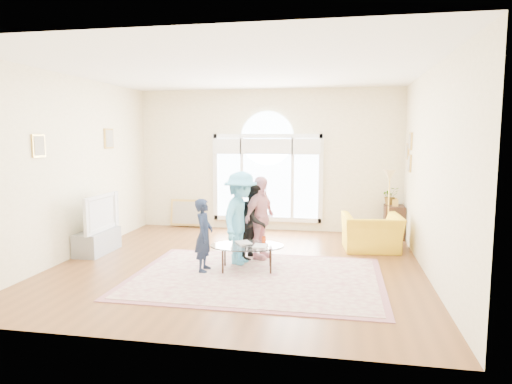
% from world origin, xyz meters
% --- Properties ---
extents(ground, '(6.00, 6.00, 0.00)m').
position_xyz_m(ground, '(0.00, 0.00, 0.00)').
color(ground, brown).
rests_on(ground, ground).
extents(room_shell, '(6.00, 6.00, 6.00)m').
position_xyz_m(room_shell, '(0.01, 2.83, 1.57)').
color(room_shell, '#F9ECC3').
rests_on(room_shell, ground).
extents(area_rug, '(3.60, 2.60, 0.02)m').
position_xyz_m(area_rug, '(0.42, -0.64, 0.01)').
color(area_rug, beige).
rests_on(area_rug, ground).
extents(rug_border, '(3.80, 2.80, 0.01)m').
position_xyz_m(rug_border, '(0.42, -0.64, 0.01)').
color(rug_border, '#995E67').
rests_on(rug_border, ground).
extents(tv_console, '(0.45, 1.00, 0.42)m').
position_xyz_m(tv_console, '(-2.75, 0.30, 0.21)').
color(tv_console, gray).
rests_on(tv_console, ground).
extents(television, '(0.18, 1.16, 0.67)m').
position_xyz_m(television, '(-2.74, 0.30, 0.75)').
color(television, black).
rests_on(television, tv_console).
extents(coffee_table, '(1.29, 0.94, 0.54)m').
position_xyz_m(coffee_table, '(0.21, -0.30, 0.40)').
color(coffee_table, silver).
rests_on(coffee_table, ground).
extents(armchair, '(1.15, 1.03, 0.69)m').
position_xyz_m(armchair, '(2.25, 1.39, 0.34)').
color(armchair, yellow).
rests_on(armchair, ground).
extents(side_cabinet, '(0.40, 0.50, 0.70)m').
position_xyz_m(side_cabinet, '(2.78, 2.55, 0.35)').
color(side_cabinet, black).
rests_on(side_cabinet, ground).
extents(floor_lamp, '(0.32, 0.32, 1.51)m').
position_xyz_m(floor_lamp, '(2.58, 1.81, 1.28)').
color(floor_lamp, black).
rests_on(floor_lamp, ground).
extents(plant_pedestal, '(0.20, 0.20, 0.70)m').
position_xyz_m(plant_pedestal, '(2.70, 2.68, 0.35)').
color(plant_pedestal, white).
rests_on(plant_pedestal, ground).
extents(potted_plant, '(0.41, 0.38, 0.38)m').
position_xyz_m(potted_plant, '(2.70, 2.68, 0.89)').
color(potted_plant, '#33722D').
rests_on(potted_plant, plant_pedestal).
extents(leaning_picture, '(0.80, 0.14, 0.62)m').
position_xyz_m(leaning_picture, '(-1.91, 2.90, 0.00)').
color(leaning_picture, tan).
rests_on(leaning_picture, ground).
extents(child_navy, '(0.29, 0.43, 1.15)m').
position_xyz_m(child_navy, '(-0.45, -0.48, 0.60)').
color(child_navy, '#18233E').
rests_on(child_navy, area_rug).
extents(child_black, '(0.65, 0.76, 1.33)m').
position_xyz_m(child_black, '(0.20, 0.41, 0.68)').
color(child_black, black).
rests_on(child_black, area_rug).
extents(child_pink, '(0.63, 0.92, 1.44)m').
position_xyz_m(child_pink, '(0.29, 0.41, 0.74)').
color(child_pink, pink).
rests_on(child_pink, area_rug).
extents(child_blue, '(0.76, 1.10, 1.55)m').
position_xyz_m(child_blue, '(0.03, 0.04, 0.80)').
color(child_blue, '#54B9EB').
rests_on(child_blue, area_rug).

